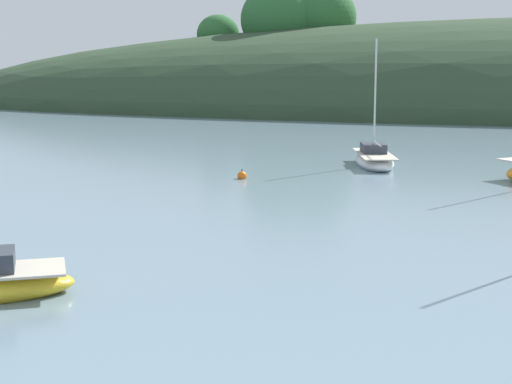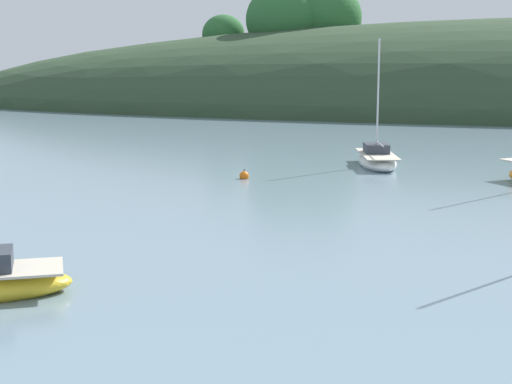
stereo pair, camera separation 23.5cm
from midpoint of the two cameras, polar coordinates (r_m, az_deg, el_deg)
name	(u,v)px [view 1 (the left image)]	position (r m, az deg, el deg)	size (l,w,h in m)	color
sailboat_red_portside	(374,159)	(41.10, 8.20, 2.30)	(2.98, 5.51, 6.53)	white
mooring_buoy_inner	(242,176)	(36.58, -1.18, 1.14)	(0.44, 0.44, 0.54)	orange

